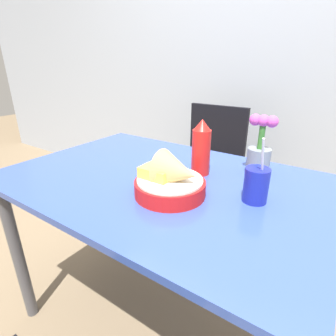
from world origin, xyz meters
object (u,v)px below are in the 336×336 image
object	(u,v)px
ketchup_bottle	(201,148)
drink_cup	(256,186)
chair_far_window	(210,163)
flower_vase	(259,153)
food_basket	(172,180)

from	to	relation	value
ketchup_bottle	drink_cup	size ratio (longest dim) A/B	0.97
chair_far_window	ketchup_bottle	world-z (taller)	ketchup_bottle
flower_vase	food_basket	bearing A→B (deg)	-118.95
food_basket	flower_vase	world-z (taller)	flower_vase
chair_far_window	drink_cup	size ratio (longest dim) A/B	4.01
chair_far_window	food_basket	bearing A→B (deg)	-73.00
ketchup_bottle	food_basket	bearing A→B (deg)	-87.34
food_basket	flower_vase	xyz separation A→B (m)	(0.18, 0.33, 0.04)
food_basket	drink_cup	size ratio (longest dim) A/B	1.05
drink_cup	chair_far_window	bearing A→B (deg)	123.33
chair_far_window	food_basket	world-z (taller)	food_basket
chair_far_window	flower_vase	bearing A→B (deg)	-51.24
flower_vase	drink_cup	bearing A→B (deg)	-75.02
drink_cup	flower_vase	size ratio (longest dim) A/B	0.94
chair_far_window	ketchup_bottle	distance (m)	0.79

